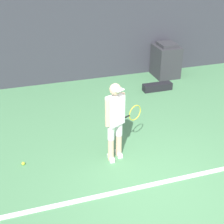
# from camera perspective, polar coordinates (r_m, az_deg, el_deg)

# --- Properties ---
(ground_plane) EXTENTS (24.00, 24.00, 0.00)m
(ground_plane) POSITION_cam_1_polar(r_m,az_deg,el_deg) (5.88, 8.68, -13.59)
(ground_plane) COLOR #518C5B
(back_wall) EXTENTS (24.00, 0.10, 2.73)m
(back_wall) POSITION_cam_1_polar(r_m,az_deg,el_deg) (9.83, -4.44, 13.53)
(back_wall) COLOR #383842
(back_wall) RESTS_ON ground_plane
(court_baseline) EXTENTS (21.60, 0.10, 0.01)m
(court_baseline) POSITION_cam_1_polar(r_m,az_deg,el_deg) (5.96, 8.19, -12.82)
(court_baseline) COLOR white
(court_baseline) RESTS_ON ground_plane
(tennis_player) EXTENTS (0.89, 0.51, 1.66)m
(tennis_player) POSITION_cam_1_polar(r_m,az_deg,el_deg) (6.02, 0.67, -1.22)
(tennis_player) COLOR beige
(tennis_player) RESTS_ON ground_plane
(tennis_ball) EXTENTS (0.07, 0.07, 0.07)m
(tennis_ball) POSITION_cam_1_polar(r_m,az_deg,el_deg) (6.55, -15.93, -9.04)
(tennis_ball) COLOR #D1E533
(tennis_ball) RESTS_ON ground_plane
(covered_chair) EXTENTS (0.75, 0.83, 1.11)m
(covered_chair) POSITION_cam_1_polar(r_m,az_deg,el_deg) (10.42, 9.81, 9.28)
(covered_chair) COLOR #333338
(covered_chair) RESTS_ON ground_plane
(equipment_bag) EXTENTS (0.88, 0.26, 0.21)m
(equipment_bag) POSITION_cam_1_polar(r_m,az_deg,el_deg) (9.46, 8.30, 4.57)
(equipment_bag) COLOR black
(equipment_bag) RESTS_ON ground_plane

